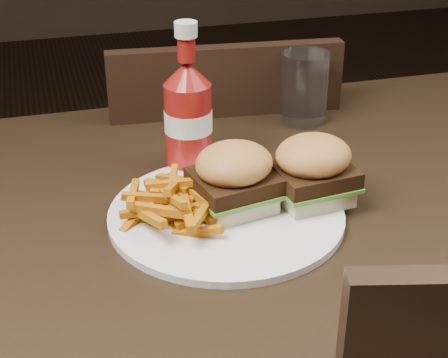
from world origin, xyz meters
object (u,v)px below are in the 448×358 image
object	(u,v)px
dining_table	(204,232)
tumbler	(304,89)
plate	(226,214)
ketchup_bottle	(188,129)
chair_far	(210,220)

from	to	relation	value
dining_table	tumbler	distance (m)	0.35
tumbler	plate	bearing A→B (deg)	-128.22
plate	tumbler	bearing A→B (deg)	51.78
plate	ketchup_bottle	distance (m)	0.16
plate	ketchup_bottle	xyz separation A→B (m)	(-0.01, 0.15, 0.06)
ketchup_bottle	tumbler	size ratio (longest dim) A/B	1.09
dining_table	plate	distance (m)	0.04
ketchup_bottle	tumbler	world-z (taller)	ketchup_bottle
dining_table	ketchup_bottle	distance (m)	0.16
dining_table	chair_far	world-z (taller)	dining_table
dining_table	ketchup_bottle	size ratio (longest dim) A/B	9.18
dining_table	plate	xyz separation A→B (m)	(0.03, -0.01, 0.03)
chair_far	plate	bearing A→B (deg)	83.19
dining_table	tumbler	size ratio (longest dim) A/B	9.98
chair_far	ketchup_bottle	bearing A→B (deg)	76.63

